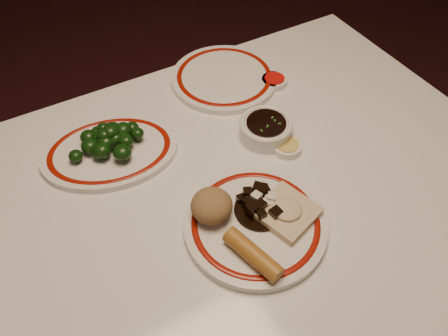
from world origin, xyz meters
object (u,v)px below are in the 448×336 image
Objects in this scene: spring_roll at (253,254)px; stirfry_heap at (260,204)px; fried_wonton at (287,211)px; broccoli_plate at (110,151)px; dining_table at (237,219)px; main_plate at (255,224)px; rice_mound at (212,206)px; soy_bowl at (266,129)px; broccoli_pile at (109,140)px.

spring_roll is 0.11m from stirfry_heap.
broccoli_plate is at bearing 125.38° from fried_wonton.
spring_roll and stirfry_heap have the same top height.
spring_roll is at bearing -71.19° from broccoli_plate.
stirfry_heap reaches higher than dining_table.
broccoli_plate is (-0.17, 0.31, -0.00)m from main_plate.
rice_mound is 0.26m from soy_bowl.
spring_roll is 0.40m from broccoli_plate.
main_plate is 0.25m from soy_bowl.
broccoli_pile is (-0.18, 0.23, 0.13)m from dining_table.
spring_roll is 1.01× the size of soy_bowl.
stirfry_heap is at bearing 35.52° from spring_roll.
rice_mound is 0.48× the size of broccoli_pile.
broccoli_plate reaches higher than dining_table.
broccoli_pile reaches higher than dining_table.
broccoli_plate is 2.07× the size of broccoli_pile.
broccoli_plate is 2.92× the size of soy_bowl.
rice_mound is at bearing -68.04° from broccoli_pile.
main_plate is 2.61× the size of fried_wonton.
soy_bowl is (0.14, 0.11, 0.11)m from dining_table.
rice_mound is at bearing -158.28° from dining_table.
rice_mound is at bearing -146.31° from soy_bowl.
spring_roll reaches higher than fried_wonton.
soy_bowl is (0.19, 0.26, -0.01)m from spring_roll.
main_plate is 4.17× the size of rice_mound.
stirfry_heap is 0.35m from broccoli_pile.
spring_roll is 0.40m from broccoli_pile.
fried_wonton is at bearing 9.25° from spring_roll.
stirfry_heap reaches higher than fried_wonton.
broccoli_plate is 0.34m from soy_bowl.
spring_roll is at bearing -126.35° from main_plate.
stirfry_heap is 0.21m from soy_bowl.
dining_table is 3.68× the size of main_plate.
broccoli_pile is (-0.19, 0.29, 0.01)m from stirfry_heap.
soy_bowl is (0.21, 0.14, -0.03)m from rice_mound.
dining_table is 0.31m from broccoli_plate.
broccoli_plate is at bearing -139.78° from broccoli_pile.
spring_roll is at bearing -129.01° from stirfry_heap.
stirfry_heap is at bearing -55.65° from broccoli_plate.
fried_wonton is at bearing -29.54° from rice_mound.
stirfry_heap is 0.35m from broccoli_plate.
dining_table is 0.21m from soy_bowl.
broccoli_pile is (-0.11, 0.26, -0.01)m from rice_mound.
main_plate reaches higher than broccoli_plate.
rice_mound reaches higher than soy_bowl.
dining_table is 0.16m from fried_wonton.
fried_wonton is 0.23m from soy_bowl.
spring_roll is (-0.05, -0.06, 0.02)m from main_plate.
soy_bowl is at bearing 52.73° from main_plate.
spring_roll is at bearing -127.05° from soy_bowl.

